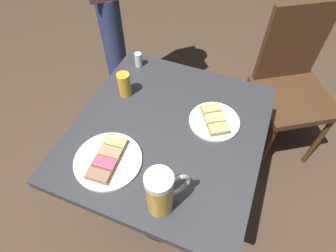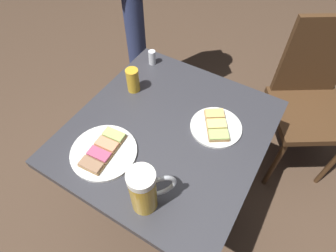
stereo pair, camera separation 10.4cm
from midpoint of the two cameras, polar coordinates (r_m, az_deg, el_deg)
name	(u,v)px [view 1 (the left image)]	position (r m, az deg, el deg)	size (l,w,h in m)	color
ground_plane	(168,203)	(1.66, -1.85, -15.75)	(6.00, 6.00, 0.00)	#4C3828
cafe_table	(168,152)	(1.18, -2.52, -5.44)	(0.71, 0.76, 0.70)	black
plate_near	(108,160)	(1.00, -15.23, -6.92)	(0.24, 0.24, 0.03)	white
plate_far	(214,120)	(1.07, 6.82, 1.00)	(0.20, 0.20, 0.03)	white
beer_mug	(161,192)	(0.82, -5.11, -13.67)	(0.11, 0.12, 0.18)	gold
beer_glass_small	(124,85)	(1.16, -11.54, 8.22)	(0.05, 0.05, 0.11)	gold
salt_shaker	(138,60)	(1.31, -8.44, 13.23)	(0.03, 0.03, 0.07)	silver
cafe_chair	(292,80)	(1.64, 22.46, 8.60)	(0.52, 0.52, 0.90)	#472D19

